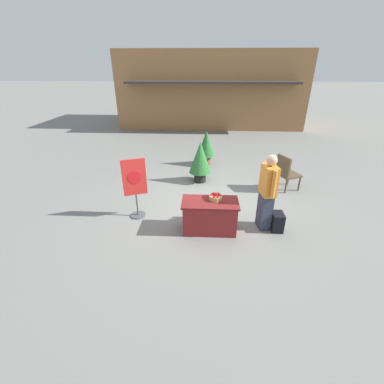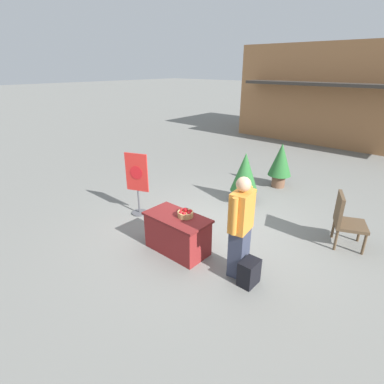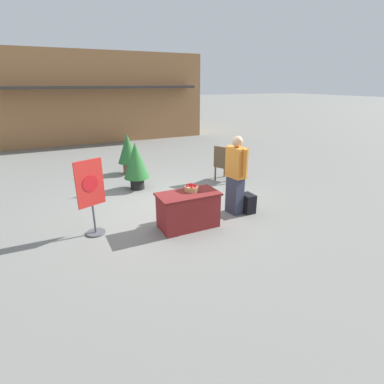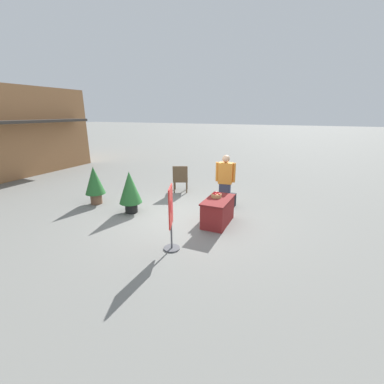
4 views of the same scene
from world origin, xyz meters
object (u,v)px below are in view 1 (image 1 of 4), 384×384
Objects in this scene: display_table at (210,216)px; poster_board at (135,187)px; person_visitor at (267,192)px; backpack at (277,222)px; potted_plant_far_left at (200,159)px; apple_basket at (216,197)px; patio_chair at (286,171)px; potted_plant_far_right at (206,145)px.

poster_board is at bearing 163.65° from display_table.
backpack is at bearing 149.69° from person_visitor.
poster_board is at bearing -14.68° from person_visitor.
poster_board is 1.14× the size of potted_plant_far_left.
apple_basket is 2.99m from patio_chair.
apple_basket is at bearing -3.96° from person_visitor.
patio_chair is at bearing -10.32° from potted_plant_far_left.
apple_basket is at bearing -81.61° from potted_plant_far_left.
patio_chair is at bearing 44.90° from display_table.
potted_plant_far_right is (-0.07, 4.22, 0.37)m from display_table.
person_visitor is at bearing 8.26° from display_table.
person_visitor is (1.09, 0.08, 0.09)m from apple_basket.
display_table is at bearing -158.28° from patio_chair.
apple_basket is 0.22× the size of potted_plant_far_right.
potted_plant_far_right is (-1.28, 4.04, -0.14)m from person_visitor.
person_visitor is 4.05× the size of backpack.
potted_plant_far_right is (1.65, 3.71, -0.05)m from poster_board.
potted_plant_far_right is at bearing 115.71° from patio_chair.
potted_plant_far_left is at bearing -96.91° from potted_plant_far_right.
person_visitor reaches higher than display_table.
poster_board is at bearing -124.07° from potted_plant_far_left.
display_table is 3.14m from patio_chair.
potted_plant_far_right reaches higher than patio_chair.
poster_board is 4.06m from potted_plant_far_right.
display_table is at bearing -88.99° from potted_plant_far_right.
patio_chair reaches higher than display_table.
poster_board is at bearing -179.76° from patio_chair.
patio_chair reaches higher than backpack.
backpack is at bearing 2.45° from display_table.
poster_board reaches higher than display_table.
potted_plant_far_left reaches higher than potted_plant_far_right.
display_table is 0.71× the size of person_visitor.
patio_chair is (0.73, 2.15, 0.35)m from backpack.
potted_plant_far_left is (-0.19, -1.55, 0.01)m from potted_plant_far_right.
apple_basket is 0.27× the size of patio_chair.
patio_chair is (2.22, 2.21, 0.20)m from display_table.
potted_plant_far_left reaches higher than backpack.
apple_basket is 2.60m from potted_plant_far_left.
person_visitor is 4.24m from potted_plant_far_right.
person_visitor is 1.18× the size of poster_board.
person_visitor is at bearing 62.19° from poster_board.
person_visitor is 1.35× the size of potted_plant_far_right.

